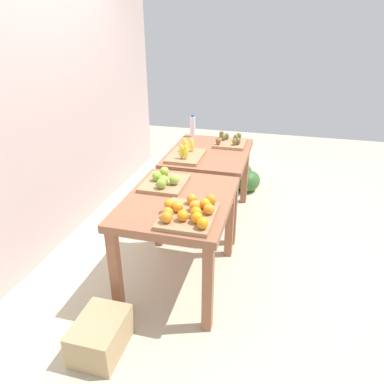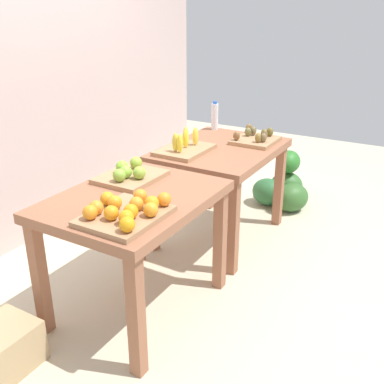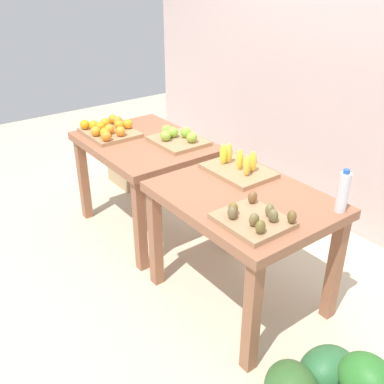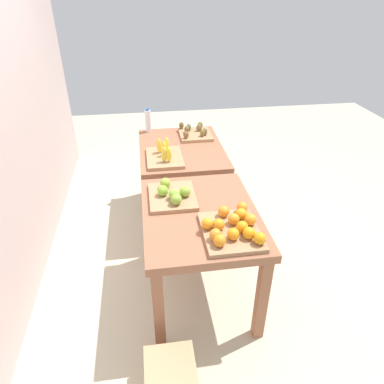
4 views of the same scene
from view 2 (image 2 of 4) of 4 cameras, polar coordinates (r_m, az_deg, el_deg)
The scene contains 10 objects.
ground_plane at distance 3.39m, azimuth -0.99°, elevation -9.32°, with size 8.00×8.00×0.00m, color beige.
back_wall at distance 3.78m, azimuth -19.79°, elevation 16.87°, with size 4.40×0.12×3.00m, color beige.
display_table_left at distance 2.67m, azimuth -7.32°, elevation -2.69°, with size 1.04×0.80×0.77m.
display_table_right at distance 3.56m, azimuth 3.62°, elevation 3.94°, with size 1.04×0.80×0.77m.
orange_bin at distance 2.33m, azimuth -8.34°, elevation -2.44°, with size 0.45×0.37×0.11m.
apple_bin at distance 2.86m, azimuth -7.88°, elevation 2.25°, with size 0.40×0.34×0.11m.
banana_crate at distance 3.39m, azimuth -0.94°, elevation 5.70°, with size 0.44×0.32×0.17m.
kiwi_bin at distance 3.68m, azimuth 8.02°, elevation 6.76°, with size 0.37×0.32×0.10m.
water_bottle at distance 4.02m, azimuth 2.90°, elevation 9.55°, with size 0.06×0.06×0.25m.
watermelon_pile at distance 4.44m, azimuth 11.50°, elevation 0.67°, with size 0.64×0.63×0.49m.
Camera 2 is at (-2.46, -1.50, 1.79)m, focal length 42.10 mm.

